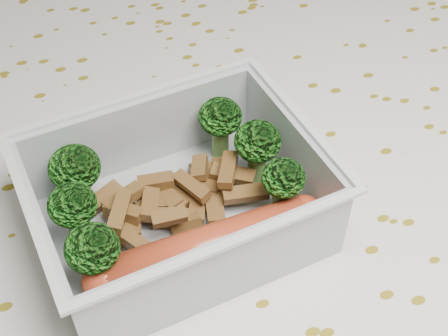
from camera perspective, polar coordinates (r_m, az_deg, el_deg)
name	(u,v)px	position (r m, az deg, el deg)	size (l,w,h in m)	color
dining_table	(221,267)	(0.53, -0.26, -9.01)	(1.40, 0.90, 0.75)	brown
tablecloth	(221,230)	(0.49, -0.28, -5.67)	(1.46, 0.96, 0.19)	white
lunch_container	(178,206)	(0.42, -4.20, -3.46)	(0.20, 0.16, 0.07)	silver
broccoli_florets	(163,177)	(0.42, -5.59, -0.87)	(0.17, 0.11, 0.05)	#608C3F
meat_pile	(173,199)	(0.44, -4.71, -2.85)	(0.13, 0.08, 0.03)	brown
sausage	(209,248)	(0.41, -1.40, -7.28)	(0.17, 0.03, 0.03)	#AB391D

